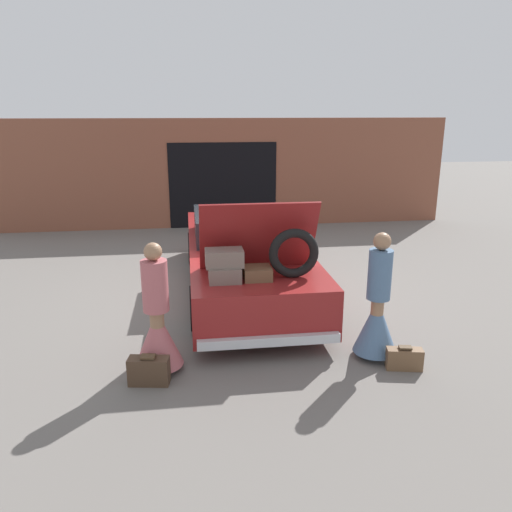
{
  "coord_description": "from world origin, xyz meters",
  "views": [
    {
      "loc": [
        -0.92,
        -8.13,
        3.01
      ],
      "look_at": [
        0.0,
        -1.43,
        1.02
      ],
      "focal_mm": 35.0,
      "sensor_mm": 36.0,
      "label": 1
    }
  ],
  "objects_px": {
    "car": "(245,255)",
    "person_right": "(377,314)",
    "person_left": "(157,326)",
    "suitcase_beside_right_person": "(404,359)",
    "suitcase_beside_left_person": "(149,371)"
  },
  "relations": [
    {
      "from": "person_right",
      "to": "suitcase_beside_right_person",
      "type": "bearing_deg",
      "value": -153.27
    },
    {
      "from": "car",
      "to": "person_right",
      "type": "distance_m",
      "value": 2.99
    },
    {
      "from": "person_left",
      "to": "suitcase_beside_left_person",
      "type": "height_order",
      "value": "person_left"
    },
    {
      "from": "car",
      "to": "suitcase_beside_right_person",
      "type": "relative_size",
      "value": 11.82
    },
    {
      "from": "person_left",
      "to": "suitcase_beside_right_person",
      "type": "distance_m",
      "value": 2.97
    },
    {
      "from": "car",
      "to": "suitcase_beside_right_person",
      "type": "bearing_deg",
      "value": -62.48
    },
    {
      "from": "car",
      "to": "suitcase_beside_right_person",
      "type": "height_order",
      "value": "car"
    },
    {
      "from": "car",
      "to": "suitcase_beside_left_person",
      "type": "height_order",
      "value": "car"
    },
    {
      "from": "person_right",
      "to": "suitcase_beside_right_person",
      "type": "height_order",
      "value": "person_right"
    },
    {
      "from": "car",
      "to": "suitcase_beside_right_person",
      "type": "distance_m",
      "value": 3.45
    },
    {
      "from": "car",
      "to": "person_right",
      "type": "height_order",
      "value": "car"
    },
    {
      "from": "car",
      "to": "suitcase_beside_right_person",
      "type": "xyz_separation_m",
      "value": [
        1.58,
        -3.03,
        -0.48
      ]
    },
    {
      "from": "suitcase_beside_left_person",
      "to": "suitcase_beside_right_person",
      "type": "bearing_deg",
      "value": -1.41
    },
    {
      "from": "suitcase_beside_left_person",
      "to": "person_right",
      "type": "bearing_deg",
      "value": 5.73
    },
    {
      "from": "car",
      "to": "person_left",
      "type": "relative_size",
      "value": 3.34
    }
  ]
}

